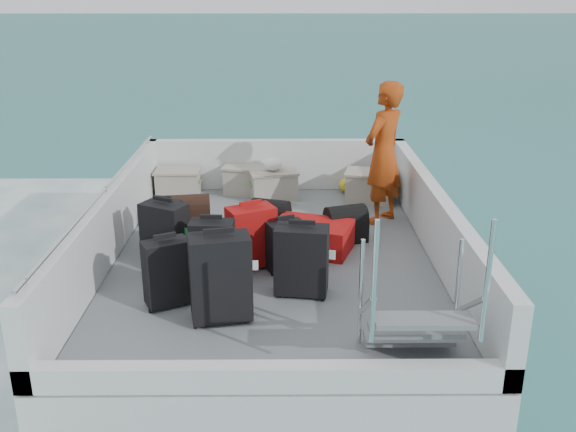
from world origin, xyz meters
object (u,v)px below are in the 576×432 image
(suitcase_1, at_px, (165,236))
(passenger, at_px, (384,153))
(crate_1, at_px, (248,180))
(crate_2, at_px, (273,186))
(suitcase_3, at_px, (220,279))
(suitcase_7, at_px, (286,247))
(suitcase_0, at_px, (167,274))
(suitcase_4, at_px, (213,252))
(crate_3, at_px, (370,187))
(suitcase_5, at_px, (251,238))
(suitcase_6, at_px, (302,261))
(suitcase_2, at_px, (164,225))
(crate_0, at_px, (178,184))
(suitcase_8, at_px, (312,236))

(suitcase_1, distance_m, passenger, 2.79)
(crate_1, height_order, crate_2, crate_1)
(suitcase_3, height_order, suitcase_7, suitcase_3)
(suitcase_0, relative_size, suitcase_4, 1.01)
(crate_3, bearing_deg, suitcase_7, -117.12)
(suitcase_0, distance_m, suitcase_5, 1.10)
(suitcase_4, height_order, suitcase_7, suitcase_4)
(suitcase_7, relative_size, crate_2, 0.87)
(suitcase_1, bearing_deg, crate_3, 69.69)
(suitcase_6, distance_m, crate_1, 3.19)
(suitcase_4, xyz_separation_m, crate_2, (0.55, 2.59, -0.13))
(suitcase_2, xyz_separation_m, suitcase_6, (1.47, -1.13, 0.07))
(suitcase_1, bearing_deg, suitcase_5, 27.09)
(suitcase_3, distance_m, suitcase_4, 0.79)
(suitcase_5, bearing_deg, suitcase_3, -126.34)
(suitcase_7, distance_m, crate_3, 2.50)
(crate_1, relative_size, passenger, 0.35)
(crate_0, bearing_deg, suitcase_8, -48.00)
(suitcase_2, relative_size, suitcase_7, 1.03)
(crate_1, bearing_deg, suitcase_6, -77.98)
(suitcase_0, xyz_separation_m, suitcase_4, (0.35, 0.50, -0.00))
(crate_2, bearing_deg, passenger, -34.31)
(crate_1, relative_size, crate_2, 1.01)
(crate_0, relative_size, crate_1, 0.94)
(crate_0, xyz_separation_m, crate_2, (1.31, -0.12, 0.01))
(passenger, bearing_deg, crate_1, -83.13)
(crate_1, distance_m, crate_3, 1.70)
(crate_1, distance_m, crate_2, 0.44)
(suitcase_4, xyz_separation_m, crate_3, (1.84, 2.47, -0.12))
(crate_3, bearing_deg, suitcase_0, -126.53)
(suitcase_2, bearing_deg, suitcase_7, -16.78)
(crate_3, bearing_deg, suitcase_2, -146.56)
(suitcase_4, height_order, crate_1, suitcase_4)
(crate_2, bearing_deg, suitcase_1, -115.31)
(passenger, bearing_deg, suitcase_3, 6.04)
(passenger, bearing_deg, suitcase_6, 13.68)
(crate_2, bearing_deg, crate_3, -5.56)
(suitcase_0, height_order, suitcase_5, suitcase_5)
(crate_2, bearing_deg, suitcase_7, -86.17)
(suitcase_0, height_order, crate_2, suitcase_0)
(suitcase_4, relative_size, suitcase_5, 0.96)
(suitcase_2, xyz_separation_m, suitcase_4, (0.62, -0.84, 0.04))
(suitcase_5, height_order, crate_1, suitcase_5)
(crate_1, bearing_deg, suitcase_2, -111.90)
(suitcase_2, relative_size, passenger, 0.31)
(suitcase_2, distance_m, suitcase_7, 1.45)
(suitcase_0, relative_size, crate_2, 1.04)
(suitcase_0, relative_size, suitcase_7, 1.20)
(suitcase_7, relative_size, crate_3, 0.83)
(suitcase_7, bearing_deg, crate_0, 96.95)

